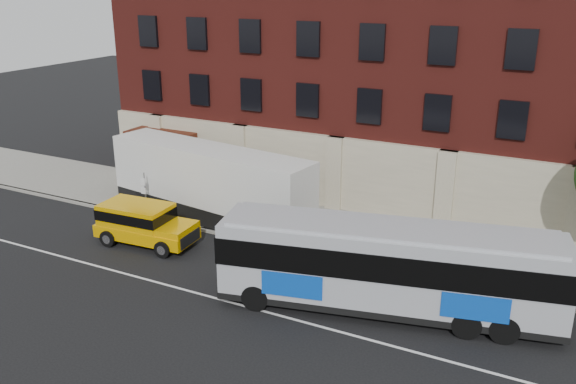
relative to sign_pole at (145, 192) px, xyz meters
The scene contains 9 objects.
ground 10.59m from the sign_pole, 35.87° to the right, with size 120.00×120.00×0.00m, color black.
sidewalk 9.07m from the sign_pole, 18.56° to the left, with size 60.00×6.00×0.15m, color gray.
kerb 8.61m from the sign_pole, ahead, with size 60.00×0.25×0.15m, color gray.
lane_line 10.31m from the sign_pole, 33.60° to the right, with size 60.00×0.12×0.01m, color silver.
building 15.03m from the sign_pole, 51.75° to the left, with size 30.00×12.10×15.00m.
sign_pole is the anchor object (origin of this frame).
city_bus 14.95m from the sign_pole, 13.25° to the right, with size 13.12×5.51×3.52m.
yellow_suv 3.41m from the sign_pole, 52.80° to the right, with size 5.19×2.50×1.96m.
shipping_container 3.60m from the sign_pole, 20.44° to the left, with size 12.13×4.10×3.97m.
Camera 1 is at (12.21, -17.54, 12.22)m, focal length 38.22 mm.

